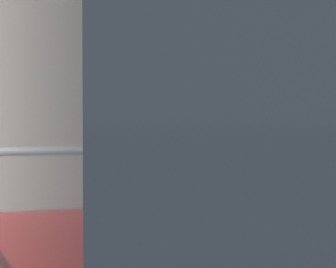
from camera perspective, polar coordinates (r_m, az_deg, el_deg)
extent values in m
cylinder|color=#939699|center=(3.27, -5.75, 0.40)|extent=(0.16, 0.16, 0.30)
sphere|color=silver|center=(3.27, -5.75, 3.47)|extent=(0.16, 0.16, 0.16)
cube|color=black|center=(3.20, -5.22, 1.55)|extent=(0.09, 0.01, 0.07)
cube|color=white|center=(3.20, -5.22, -0.58)|extent=(0.10, 0.01, 0.09)
cube|color=beige|center=(3.60, 3.48, -1.84)|extent=(0.46, 0.31, 0.61)
sphere|color=tan|center=(3.60, 3.49, 4.80)|extent=(0.22, 0.22, 0.22)
cylinder|color=beige|center=(3.77, 6.54, -1.44)|extent=(0.09, 0.09, 0.58)
cylinder|color=beige|center=(3.34, 1.38, -0.76)|extent=(0.17, 0.37, 0.55)
cylinder|color=gray|center=(5.22, -8.28, -1.36)|extent=(24.00, 0.06, 0.06)
cylinder|color=gray|center=(5.27, -8.26, -6.61)|extent=(24.00, 0.05, 0.05)
cylinder|color=gray|center=(5.63, 2.65, -6.60)|extent=(0.06, 0.06, 1.07)
cube|color=gray|center=(7.37, -12.44, 2.41)|extent=(32.00, 0.50, 3.15)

